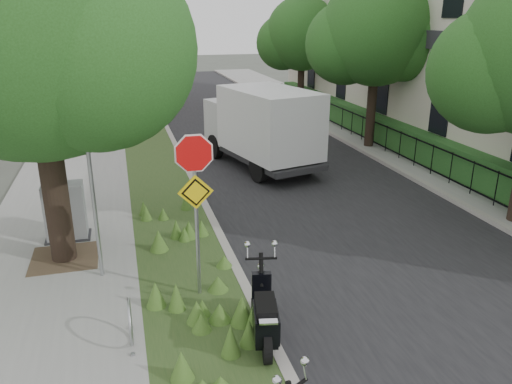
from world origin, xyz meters
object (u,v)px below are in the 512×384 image
Objects in this scene: box_truck at (262,124)px; utility_cabinet at (65,212)px; scooter_far at (265,321)px; sign_assembly at (195,183)px.

utility_cabinet is (-6.13, -4.74, -0.79)m from box_truck.
scooter_far is at bearing -105.72° from box_truck.
scooter_far is (0.76, -1.79, -1.78)m from sign_assembly.
box_truck is at bearing 66.32° from sign_assembly.
utility_cabinet is (-3.36, 5.10, 0.22)m from scooter_far.
sign_assembly is at bearing -113.68° from box_truck.
scooter_far is 6.11m from utility_cabinet.
sign_assembly reaches higher than box_truck.
sign_assembly is at bearing -51.84° from utility_cabinet.
box_truck reaches higher than scooter_far.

